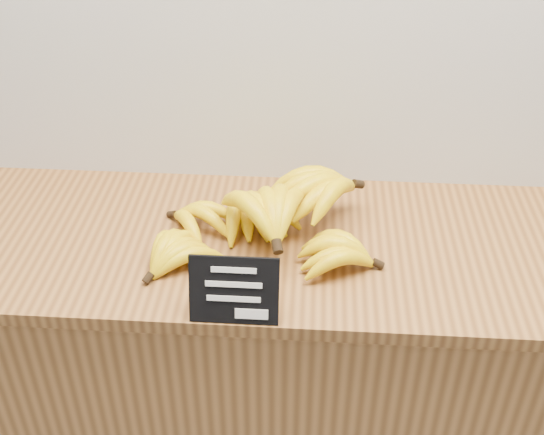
% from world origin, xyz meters
% --- Properties ---
extents(counter, '(1.48, 0.50, 0.90)m').
position_xyz_m(counter, '(-0.16, 2.75, 0.45)').
color(counter, '#A56D35').
rests_on(counter, ground).
extents(counter_top, '(1.53, 0.54, 0.03)m').
position_xyz_m(counter_top, '(-0.16, 2.75, 0.92)').
color(counter_top, '#925F2D').
rests_on(counter_top, counter).
extents(chalkboard_sign, '(0.16, 0.04, 0.13)m').
position_xyz_m(chalkboard_sign, '(-0.21, 2.50, 0.99)').
color(chalkboard_sign, black).
rests_on(chalkboard_sign, counter_top).
extents(banana_pile, '(0.53, 0.34, 0.13)m').
position_xyz_m(banana_pile, '(-0.17, 2.75, 0.99)').
color(banana_pile, yellow).
rests_on(banana_pile, counter_top).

